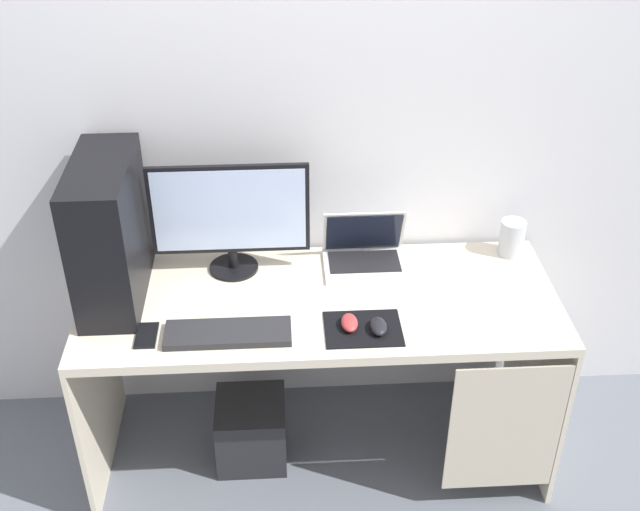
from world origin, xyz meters
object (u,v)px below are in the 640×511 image
Objects in this scene: pc_tower at (109,232)px; cell_phone at (147,335)px; laptop at (364,254)px; keyboard at (228,333)px; mouse_left at (350,323)px; speaker at (512,238)px; subwoofer at (251,429)px; mouse_right at (379,326)px; monitor at (230,216)px.

pc_tower is 3.93× the size of cell_phone.
keyboard is (-0.50, -0.41, -0.03)m from laptop.
keyboard is 4.38× the size of mouse_left.
laptop is 0.57m from speaker.
keyboard is at bearing -2.78° from cell_phone.
speaker is 1.26m from subwoofer.
speaker reaches higher than subwoofer.
keyboard is 0.50m from mouse_right.
cell_phone is (-0.77, -0.40, -0.04)m from laptop.
pc_tower is 0.97m from mouse_right.
speaker is at bearing 6.70° from pc_tower.
laptop is 0.73× the size of keyboard.
cell_phone is at bearing -162.10° from speaker.
speaker is at bearing 38.56° from mouse_right.
laptop is 0.41m from mouse_right.
mouse_left is 0.75m from subwoofer.
laptop reaches higher than keyboard.
keyboard is 0.41m from mouse_left.
mouse_right reaches higher than keyboard.
mouse_left is (0.40, -0.37, -0.21)m from monitor.
speaker is (1.06, 0.05, -0.16)m from monitor.
pc_tower reaches higher than speaker.
monitor reaches higher than cell_phone.
pc_tower reaches higher than cell_phone.
monitor is 2.12× the size of subwoofer.
mouse_right is at bearing -14.74° from mouse_left.
monitor is at bearing 54.00° from cell_phone.
subwoofer is at bearing -152.72° from laptop.
subwoofer is at bearing 75.52° from keyboard.
speaker is 0.72m from mouse_right.
pc_tower reaches higher than subwoofer.
pc_tower is 5.32× the size of mouse_left.
monitor is 0.59m from mouse_left.
monitor is 0.52m from cell_phone.
speaker is at bearing 32.79° from mouse_left.
mouse_right is (0.09, -0.03, 0.00)m from mouse_left.
mouse_right is at bearing -21.64° from subwoofer.
mouse_left is (-0.09, -0.39, -0.02)m from laptop.
mouse_right is 0.80m from subwoofer.
speaker is 1.41m from cell_phone.
speaker is at bearing 17.90° from cell_phone.
pc_tower is at bearing -171.36° from laptop.
speaker is (0.57, 0.04, 0.03)m from laptop.
mouse_right is (0.90, -0.28, -0.23)m from pc_tower.
pc_tower is 0.42m from monitor.
pc_tower is at bearing 162.63° from mouse_left.
mouse_right is at bearing -17.10° from pc_tower.
keyboard is (-1.07, -0.44, -0.06)m from speaker.
mouse_right is at bearing -89.38° from laptop.
monitor is 4.02× the size of speaker.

